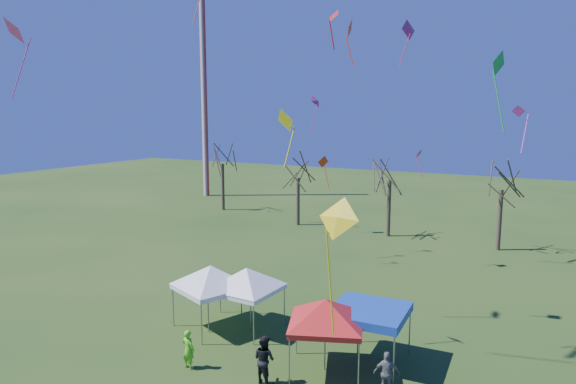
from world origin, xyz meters
name	(u,v)px	position (x,y,z in m)	size (l,w,h in m)	color
ground	(255,378)	(0.00, 0.00, 0.00)	(140.00, 140.00, 0.00)	#224114
radio_mast	(204,91)	(-28.00, 34.00, 12.50)	(0.70, 0.70, 25.00)	silver
tree_0	(222,147)	(-20.85, 27.38, 6.49)	(3.83, 3.83, 8.44)	#3D2D21
tree_1	(298,160)	(-10.77, 24.65, 5.79)	(3.42, 3.42, 7.54)	#3D2D21
tree_2	(390,159)	(-2.37, 24.38, 6.29)	(3.71, 3.71, 8.18)	#3D2D21
tree_3	(503,168)	(6.03, 24.04, 6.08)	(3.59, 3.59, 7.91)	#3D2D21
tent_white_west	(211,270)	(-4.23, 2.98, 2.81)	(3.66, 3.66, 3.48)	gray
tent_white_mid	(247,272)	(-2.72, 3.69, 2.73)	(3.83, 3.83, 3.38)	gray
tent_red	(326,304)	(2.13, 1.77, 2.73)	(3.58, 3.58, 3.38)	gray
tent_blue	(369,313)	(3.38, 3.23, 2.10)	(3.05, 3.05, 2.29)	gray
person_green	(188,349)	(-2.70, -0.60, 0.79)	(0.58, 0.38, 1.58)	#5DD121
person_dark	(264,359)	(0.49, -0.12, 0.93)	(0.90, 0.70, 1.85)	black
person_grey	(387,373)	(4.75, 1.27, 0.80)	(0.93, 0.39, 1.59)	slate
kite_14	(15,30)	(-15.51, 1.95, 14.15)	(1.85, 1.50, 4.15)	#FB3771
kite_2	(315,101)	(-7.68, 21.58, 10.85)	(0.82, 1.25, 2.94)	#DC306A
kite_17	(498,65)	(7.25, 6.36, 11.83)	(0.70, 1.08, 3.16)	green
kite_18	(333,17)	(0.32, 6.32, 14.19)	(0.84, 0.78, 1.77)	red
kite_22	(519,113)	(7.19, 19.35, 9.98)	(1.02, 0.91, 2.94)	#FF38C2
kite_19	(419,154)	(1.70, 17.01, 7.36)	(0.52, 0.75, 1.91)	#D02E67
kite_5	(338,220)	(3.81, -1.25, 6.78)	(1.52, 0.99, 4.59)	yellow
kite_11	(409,30)	(0.69, 17.36, 15.09)	(0.92, 1.35, 2.93)	#D52F63
kite_1	(286,121)	(-0.36, 3.18, 9.67)	(1.21, 0.99, 2.42)	yellow
kite_13	(323,162)	(-7.52, 22.80, 5.96)	(0.99, 1.15, 2.76)	red
kite_25	(349,30)	(2.19, 3.53, 13.12)	(0.42, 0.80, 1.73)	#FF450D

